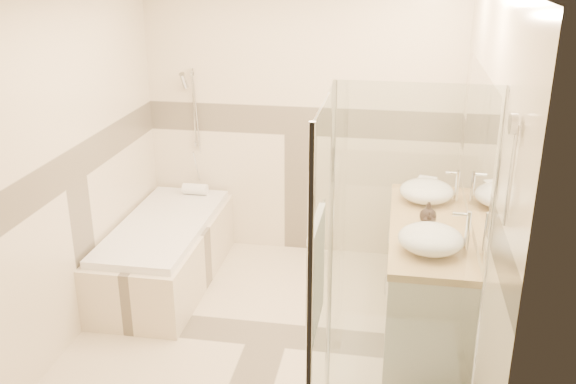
% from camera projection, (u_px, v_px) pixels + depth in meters
% --- Properties ---
extents(room, '(2.82, 3.02, 2.52)m').
position_uv_depth(room, '(276.00, 175.00, 4.34)').
color(room, beige).
rests_on(room, ground).
extents(bathtub, '(0.75, 1.70, 0.56)m').
position_uv_depth(bathtub, '(165.00, 249.00, 5.43)').
color(bathtub, beige).
rests_on(bathtub, ground).
extents(vanity, '(0.58, 1.62, 0.85)m').
position_uv_depth(vanity, '(426.00, 277.00, 4.73)').
color(vanity, silver).
rests_on(vanity, ground).
extents(shower_enclosure, '(0.96, 0.93, 2.04)m').
position_uv_depth(shower_enclosure, '(380.00, 368.00, 3.58)').
color(shower_enclosure, beige).
rests_on(shower_enclosure, ground).
extents(vessel_sink_near, '(0.42, 0.42, 0.17)m').
position_uv_depth(vessel_sink_near, '(427.00, 191.00, 4.97)').
color(vessel_sink_near, white).
rests_on(vessel_sink_near, vanity).
extents(vessel_sink_far, '(0.43, 0.43, 0.17)m').
position_uv_depth(vessel_sink_far, '(431.00, 239.00, 4.15)').
color(vessel_sink_far, white).
rests_on(vessel_sink_far, vanity).
extents(faucet_near, '(0.11, 0.03, 0.26)m').
position_uv_depth(faucet_near, '(456.00, 184.00, 4.91)').
color(faucet_near, silver).
rests_on(faucet_near, vanity).
extents(faucet_far, '(0.12, 0.03, 0.29)m').
position_uv_depth(faucet_far, '(466.00, 229.00, 4.08)').
color(faucet_far, silver).
rests_on(faucet_far, vanity).
extents(amenity_bottle_a, '(0.09, 0.09, 0.16)m').
position_uv_depth(amenity_bottle_a, '(429.00, 222.00, 4.43)').
color(amenity_bottle_a, black).
rests_on(amenity_bottle_a, vanity).
extents(amenity_bottle_b, '(0.15, 0.15, 0.16)m').
position_uv_depth(amenity_bottle_b, '(428.00, 213.00, 4.57)').
color(amenity_bottle_b, black).
rests_on(amenity_bottle_b, vanity).
extents(folded_towels, '(0.20, 0.27, 0.08)m').
position_uv_depth(folded_towels, '(425.00, 185.00, 5.22)').
color(folded_towels, white).
rests_on(folded_towels, vanity).
extents(rolled_towel, '(0.23, 0.10, 0.10)m').
position_uv_depth(rolled_towel, '(195.00, 189.00, 5.93)').
color(rolled_towel, white).
rests_on(rolled_towel, bathtub).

